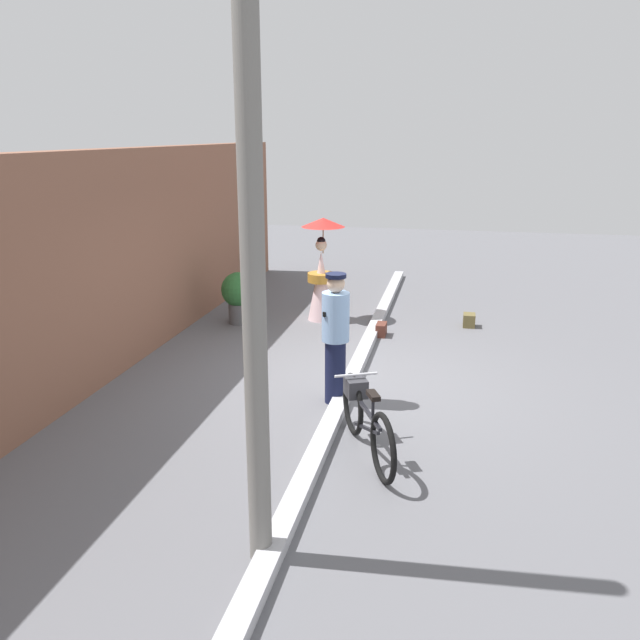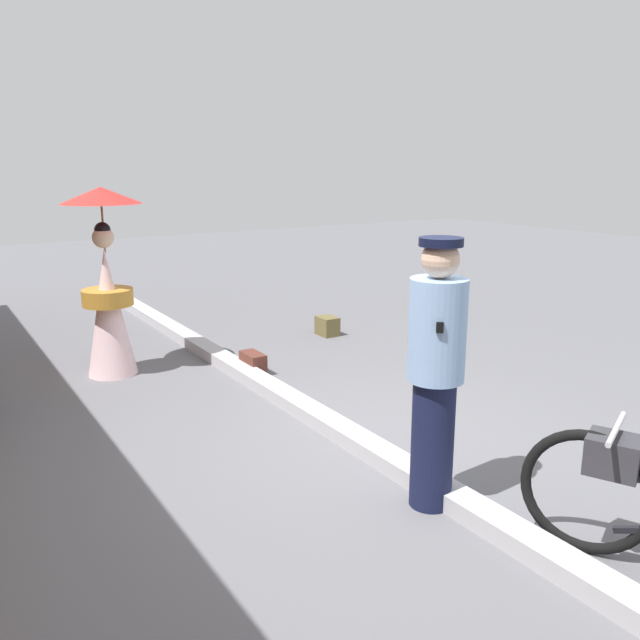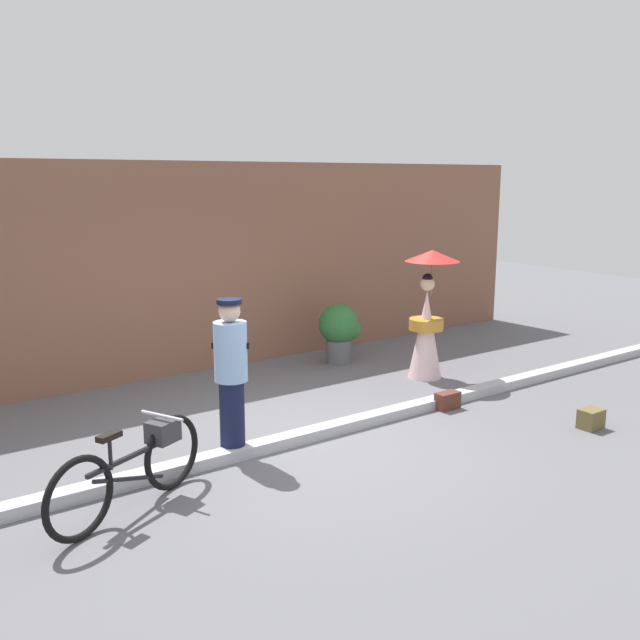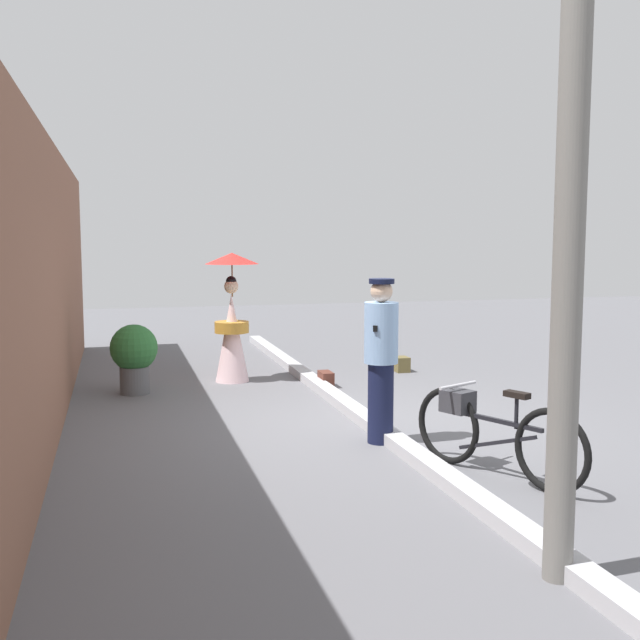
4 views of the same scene
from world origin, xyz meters
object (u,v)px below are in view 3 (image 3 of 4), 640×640
bicycle_near_officer (134,466)px  person_officer (231,374)px  backpack_on_pavement (591,418)px  backpack_spare (448,400)px  person_with_parasol (427,315)px  potted_plant_by_door (340,329)px

bicycle_near_officer → person_officer: (1.26, 0.56, 0.48)m
backpack_on_pavement → backpack_spare: backpack_on_pavement is taller
person_officer → person_with_parasol: person_with_parasol is taller
backpack_on_pavement → person_with_parasol: bearing=91.9°
person_officer → backpack_on_pavement: bearing=-24.2°
person_with_parasol → backpack_spare: (-0.76, -1.19, -0.80)m
person_with_parasol → backpack_on_pavement: bearing=-88.1°
person_with_parasol → person_officer: bearing=-165.5°
person_with_parasol → potted_plant_by_door: size_ratio=2.00×
potted_plant_by_door → backpack_on_pavement: 4.08m
person_with_parasol → potted_plant_by_door: person_with_parasol is taller
backpack_on_pavement → backpack_spare: 1.68m
person_officer → potted_plant_by_door: 3.92m
bicycle_near_officer → backpack_spare: bicycle_near_officer is taller
person_officer → person_with_parasol: (3.66, 0.95, 0.03)m
person_with_parasol → backpack_on_pavement: size_ratio=6.77×
person_officer → backpack_spare: 3.01m
person_officer → backpack_spare: bearing=-4.8°
person_officer → potted_plant_by_door: size_ratio=1.79×
potted_plant_by_door → person_with_parasol: bearing=-69.2°
person_with_parasol → backpack_on_pavement: 2.76m
person_officer → backpack_spare: (2.90, -0.24, -0.77)m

